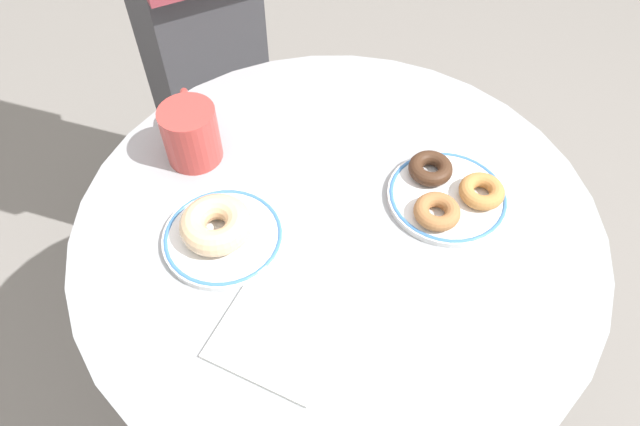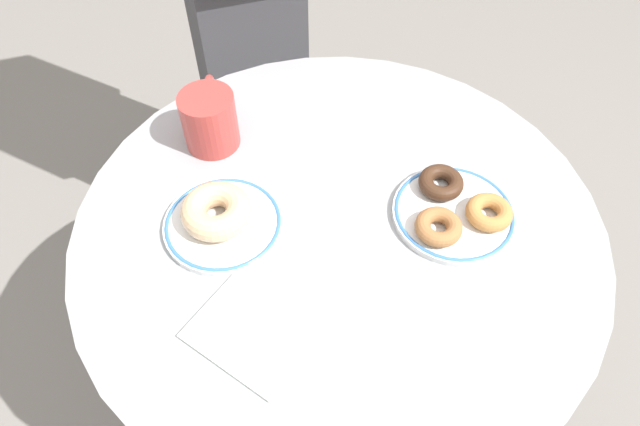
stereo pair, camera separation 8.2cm
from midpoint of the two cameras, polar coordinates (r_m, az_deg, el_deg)
The scene contains 10 objects.
ground_plane at distance 1.54m, azimuth 2.68°, elevation -18.65°, with size 7.00×7.00×0.02m, color gray.
cafe_table at distance 1.03m, azimuth 3.85°, elevation -8.32°, with size 0.77×0.77×0.77m.
plate_left at distance 0.84m, azimuth -6.73°, elevation -1.25°, with size 0.17×0.17×0.01m.
plate_right at distance 0.88m, azimuth 15.61°, elevation -0.19°, with size 0.18×0.18×0.01m.
donut_glazed at distance 0.82m, azimuth -7.34°, elevation 0.01°, with size 0.10×0.10×0.04m, color #E0B789.
donut_old_fashioned at distance 0.87m, azimuth 18.87°, elevation -0.11°, with size 0.07×0.07×0.02m, color #BC7F42.
donut_chocolate at distance 0.89m, azimuth 14.38°, elevation 2.75°, with size 0.07×0.07×0.02m, color #422819.
donut_cinnamon at distance 0.84m, azimuth 14.32°, elevation -1.51°, with size 0.07×0.07×0.02m, color #A36B3D.
paper_napkin at distance 0.75m, azimuth -3.64°, elevation -11.89°, with size 0.15×0.11×0.01m, color white.
coffee_mug at distance 0.93m, azimuth -8.29°, elevation 9.00°, with size 0.09×0.13×0.09m.
Camera 2 is at (0.10, -0.50, 1.45)m, focal length 32.63 mm.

